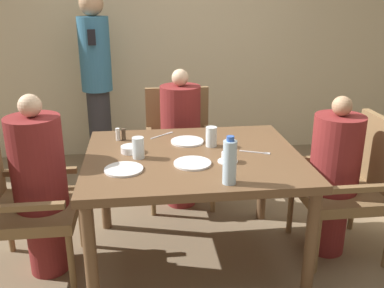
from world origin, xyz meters
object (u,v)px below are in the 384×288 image
object	(u,v)px
standing_host	(97,78)
diner_in_right_chair	(334,175)
teacup_with_saucer	(228,158)
glass_tall_near	(211,137)
diner_in_left_chair	(40,185)
plate_dessert_center	(192,163)
diner_in_far_chair	(181,138)
chair_far_side	(179,141)
bowl_small	(130,149)
plate_main_right	(187,141)
chair_right_side	(354,181)
plate_main_left	(124,169)
chair_left_side	(17,199)
water_bottle	(230,162)
glass_tall_mid	(138,148)

from	to	relation	value
standing_host	diner_in_right_chair	bearing A→B (deg)	-45.76
teacup_with_saucer	glass_tall_near	xyz separation A→B (m)	(-0.05, 0.28, 0.04)
diner_in_left_chair	plate_dessert_center	distance (m)	0.94
diner_in_far_chair	glass_tall_near	bearing A→B (deg)	-78.67
chair_far_side	bowl_small	bearing A→B (deg)	-113.69
diner_in_right_chair	plate_main_right	xyz separation A→B (m)	(-0.95, 0.23, 0.19)
chair_right_side	plate_main_left	world-z (taller)	chair_right_side
plate_main_right	chair_left_side	bearing A→B (deg)	-167.67
diner_in_right_chair	plate_main_left	world-z (taller)	diner_in_right_chair
teacup_with_saucer	diner_in_far_chair	bearing A→B (deg)	101.11
diner_in_far_chair	water_bottle	xyz separation A→B (m)	(0.14, -1.26, 0.29)
teacup_with_saucer	bowl_small	xyz separation A→B (m)	(-0.57, 0.23, -0.01)
chair_right_side	bowl_small	bearing A→B (deg)	176.66
chair_right_side	glass_tall_mid	distance (m)	1.45
water_bottle	glass_tall_near	bearing A→B (deg)	89.98
teacup_with_saucer	diner_in_right_chair	bearing A→B (deg)	11.04
diner_in_far_chair	standing_host	xyz separation A→B (m)	(-0.72, 0.88, 0.33)
diner_in_far_chair	bowl_small	bearing A→B (deg)	-117.76
water_bottle	standing_host	bearing A→B (deg)	111.83
diner_in_right_chair	glass_tall_near	world-z (taller)	diner_in_right_chair
chair_left_side	bowl_small	world-z (taller)	chair_left_side
diner_in_left_chair	plate_dessert_center	size ratio (longest dim) A/B	5.27
standing_host	teacup_with_saucer	distance (m)	2.06
chair_far_side	water_bottle	distance (m)	1.46
diner_in_right_chair	plate_main_right	bearing A→B (deg)	166.09
water_bottle	glass_tall_near	xyz separation A→B (m)	(0.00, 0.58, -0.06)
chair_right_side	bowl_small	distance (m)	1.49
diner_in_left_chair	water_bottle	size ratio (longest dim) A/B	4.45
glass_tall_near	water_bottle	bearing A→B (deg)	-90.02
diner_in_far_chair	glass_tall_near	xyz separation A→B (m)	(0.14, -0.68, 0.23)
diner_in_right_chair	bowl_small	xyz separation A→B (m)	(-1.32, 0.09, 0.21)
chair_left_side	water_bottle	bearing A→B (deg)	-19.89
standing_host	glass_tall_mid	bearing A→B (deg)	-77.31
plate_main_left	chair_right_side	bearing A→B (deg)	7.60
teacup_with_saucer	diner_in_left_chair	bearing A→B (deg)	172.62
diner_in_far_chair	plate_dessert_center	distance (m)	0.99
diner_in_far_chair	standing_host	bearing A→B (deg)	129.23
plate_main_right	standing_host	bearing A→B (deg)	115.86
chair_left_side	plate_main_right	distance (m)	1.12
chair_right_side	standing_host	distance (m)	2.51
teacup_with_saucer	glass_tall_mid	size ratio (longest dim) A/B	0.91
chair_right_side	glass_tall_near	world-z (taller)	chair_right_side
plate_main_right	diner_in_right_chair	bearing A→B (deg)	-13.91
chair_right_side	bowl_small	xyz separation A→B (m)	(-1.47, 0.09, 0.26)
standing_host	glass_tall_mid	xyz separation A→B (m)	(0.39, -1.72, -0.11)
diner_in_right_chair	teacup_with_saucer	size ratio (longest dim) A/B	9.20
plate_main_left	chair_left_side	bearing A→B (deg)	163.17
diner_in_left_chair	diner_in_right_chair	xyz separation A→B (m)	(1.87, 0.00, -0.03)
teacup_with_saucer	standing_host	bearing A→B (deg)	116.25
standing_host	bowl_small	xyz separation A→B (m)	(0.34, -1.62, -0.15)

